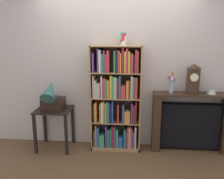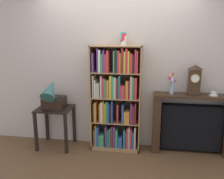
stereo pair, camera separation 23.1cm
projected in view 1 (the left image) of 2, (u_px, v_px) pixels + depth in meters
ground_plane at (115, 151)px, 3.98m from camera, size 7.80×6.40×0.02m
wall_back at (123, 69)px, 3.97m from camera, size 4.80×0.08×2.60m
bookshelf at (116, 101)px, 3.89m from camera, size 0.79×0.32×1.69m
cup_stack at (123, 39)px, 3.68m from camera, size 0.09×0.09×0.19m
side_table_left at (54, 119)px, 3.97m from camera, size 0.56×0.50×0.68m
gramophone at (52, 97)px, 3.82m from camera, size 0.33×0.48×0.54m
fireplace_mantel at (190, 122)px, 3.92m from camera, size 1.21×0.28×0.96m
mantel_clock at (193, 79)px, 3.73m from camera, size 0.17×0.14×0.46m
flower_vase at (171, 83)px, 3.76m from camera, size 0.14×0.13×0.33m
teacup_with_saucer at (212, 92)px, 3.75m from camera, size 0.13×0.13×0.06m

